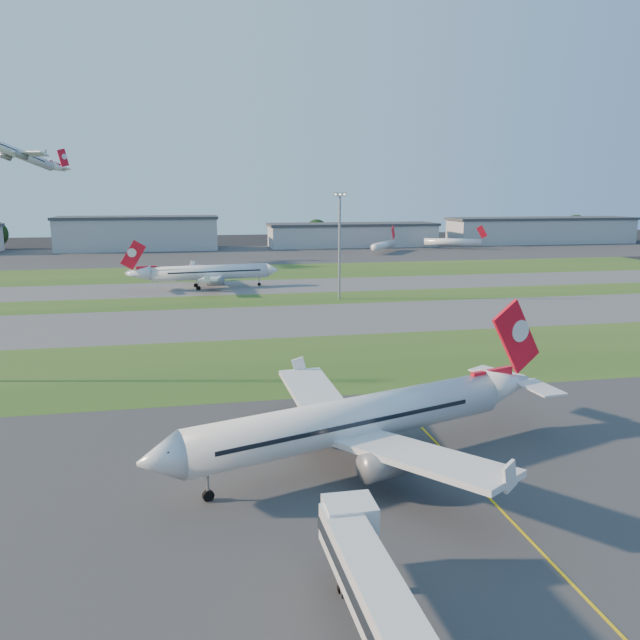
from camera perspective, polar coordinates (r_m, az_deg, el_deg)
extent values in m
plane|color=black|center=(51.45, 12.86, -19.03)|extent=(700.00, 700.00, 0.00)
cube|color=#333335|center=(51.44, 12.86, -19.02)|extent=(300.00, 70.00, 0.01)
cube|color=#264C19|center=(97.61, 0.48, -3.80)|extent=(300.00, 34.00, 0.01)
cube|color=#515154|center=(129.23, -2.46, 0.03)|extent=(300.00, 32.00, 0.01)
cube|color=#264C19|center=(153.57, -3.87, 1.87)|extent=(300.00, 18.00, 0.01)
cube|color=#515154|center=(175.14, -4.79, 3.06)|extent=(300.00, 26.00, 0.01)
cube|color=#264C19|center=(207.67, -5.81, 4.39)|extent=(300.00, 40.00, 0.01)
cube|color=#333335|center=(267.11, -7.03, 5.97)|extent=(400.00, 80.00, 0.01)
cube|color=gold|center=(53.49, 18.02, -18.05)|extent=(0.25, 60.00, 0.02)
cube|color=silver|center=(35.37, 7.11, -26.90)|extent=(3.44, 24.08, 2.60)
cube|color=black|center=(35.37, 7.11, -26.90)|extent=(3.59, 24.08, 0.80)
cube|color=silver|center=(44.54, 2.71, -17.97)|extent=(3.40, 3.00, 3.00)
cylinder|color=gray|center=(44.22, 3.31, -21.86)|extent=(0.70, 0.70, 3.20)
cube|color=black|center=(44.92, 3.29, -23.19)|extent=(2.20, 1.20, 0.70)
cylinder|color=silver|center=(60.24, 2.97, -9.09)|extent=(33.12, 14.46, 4.24)
cube|color=red|center=(71.75, 17.50, -1.48)|extent=(7.00, 2.63, 8.44)
cube|color=silver|center=(54.33, 9.12, -12.25)|extent=(13.16, 16.84, 1.72)
cube|color=silver|center=(68.19, -0.26, -7.06)|extent=(6.22, 17.05, 1.72)
cylinder|color=slate|center=(55.68, 6.09, -12.93)|extent=(5.25, 3.90, 2.57)
cylinder|color=slate|center=(65.82, -0.50, -8.90)|extent=(5.25, 3.90, 2.57)
cylinder|color=silver|center=(173.61, -10.01, 4.32)|extent=(31.69, 7.72, 3.98)
cube|color=red|center=(171.43, -16.71, 5.71)|extent=(6.79, 1.18, 7.93)
cube|color=silver|center=(181.79, -10.71, 4.45)|extent=(10.01, 16.36, 1.62)
cube|color=silver|center=(165.30, -9.95, 3.77)|extent=(6.62, 16.18, 1.62)
cylinder|color=slate|center=(179.87, -10.11, 4.02)|extent=(4.66, 2.92, 2.41)
cylinder|color=slate|center=(167.94, -9.52, 3.51)|extent=(4.66, 2.92, 2.41)
cylinder|color=silver|center=(249.19, -26.06, 13.61)|extent=(22.47, 21.40, 3.49)
cube|color=red|center=(258.37, -22.66, 14.82)|extent=(4.56, 4.31, 6.95)
cube|color=silver|center=(243.23, -25.00, 13.67)|extent=(13.81, 10.93, 1.42)
cube|color=silver|center=(256.04, -26.67, 13.37)|extent=(10.33, 14.04, 1.42)
cylinder|color=slate|center=(244.25, -25.51, 13.37)|extent=(4.26, 4.18, 2.11)
cylinder|color=slate|center=(253.56, -26.71, 13.17)|extent=(4.26, 4.18, 2.11)
cylinder|color=silver|center=(274.38, 5.88, 6.81)|extent=(17.53, 23.14, 3.20)
cube|color=red|center=(286.39, 6.71, 7.96)|extent=(3.21, 4.41, 6.16)
cylinder|color=silver|center=(297.70, 12.02, 6.99)|extent=(25.30, 12.74, 3.20)
cube|color=red|center=(297.88, 14.58, 7.81)|extent=(4.91, 2.22, 6.16)
cylinder|color=gray|center=(152.60, 1.79, 6.56)|extent=(0.60, 0.60, 25.00)
cube|color=gray|center=(152.00, 1.82, 11.41)|extent=(3.20, 0.50, 0.80)
cube|color=#FFF2CC|center=(152.00, 1.82, 11.41)|extent=(2.80, 0.70, 0.35)
cube|color=gray|center=(296.92, -16.26, 7.51)|extent=(70.00, 22.00, 14.00)
cube|color=#383A3F|center=(296.54, -16.35, 8.97)|extent=(71.40, 23.00, 1.20)
cube|color=gray|center=(305.00, 2.97, 7.68)|extent=(80.00, 22.00, 10.00)
cube|color=#383A3F|center=(304.67, 2.99, 8.73)|extent=(81.60, 23.00, 1.20)
cube|color=gray|center=(343.18, 19.55, 7.64)|extent=(95.00, 22.00, 12.00)
cube|color=#383A3F|center=(342.85, 19.62, 8.73)|extent=(96.90, 23.00, 1.20)
cylinder|color=black|center=(307.12, -11.35, 6.89)|extent=(1.00, 1.00, 3.60)
sphere|color=black|center=(306.83, -11.39, 7.65)|extent=(9.90, 9.90, 9.90)
cylinder|color=black|center=(315.64, -0.32, 7.30)|extent=(1.00, 1.00, 4.20)
sphere|color=black|center=(315.31, -0.32, 8.15)|extent=(11.55, 11.55, 11.55)
cylinder|color=black|center=(335.95, 12.52, 7.25)|extent=(1.00, 1.00, 3.80)
sphere|color=black|center=(335.67, 12.55, 7.98)|extent=(10.45, 10.45, 10.45)
cylinder|color=black|center=(372.78, 22.27, 7.14)|extent=(1.00, 1.00, 4.60)
sphere|color=black|center=(372.49, 22.33, 7.93)|extent=(12.65, 12.65, 12.65)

